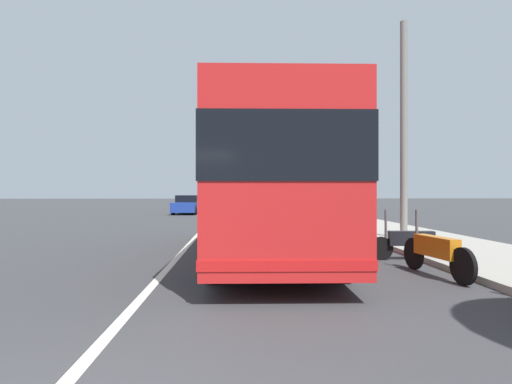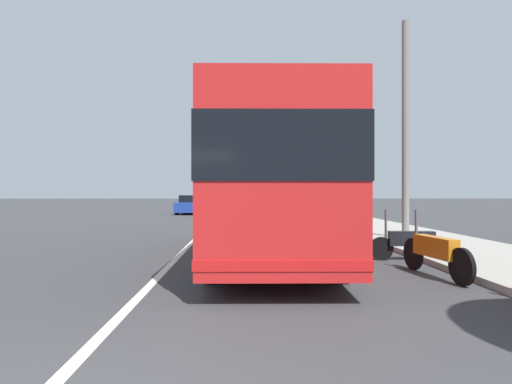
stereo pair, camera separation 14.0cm
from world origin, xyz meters
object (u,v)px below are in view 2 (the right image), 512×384
Objects in this scene: car_side_street at (191,205)px; car_oncoming at (243,204)px; coach_bus at (269,181)px; car_behind_bus at (250,202)px; motorcycle_angled at (435,251)px; car_far_distant at (250,199)px; motorcycle_mid_row at (411,242)px; utility_pole at (406,131)px.

car_side_street is 4.02m from car_oncoming.
car_behind_bus is at bearing 1.25° from coach_bus.
motorcycle_angled is 48.16m from car_far_distant.
coach_bus is at bearing 177.74° from car_far_distant.
motorcycle_angled is at bearing -178.22° from car_behind_bus.
car_far_distant reaches higher than car_oncoming.
car_oncoming is at bearing 171.02° from car_behind_bus.
car_far_distant is at bearing 0.94° from coach_bus.
motorcycle_mid_row is 0.27× the size of utility_pole.
car_far_distant is (23.03, -0.97, 0.03)m from car_oncoming.
car_side_street is at bearing 97.04° from car_oncoming.
car_behind_bus is at bearing 177.19° from car_far_distant.
utility_pole is (-26.14, -4.61, 2.97)m from car_behind_bus.
car_far_distant is (48.09, 2.63, 0.23)m from motorcycle_angled.
car_behind_bus is 0.60× the size of utility_pole.
car_far_distant is (16.18, -0.31, 0.02)m from car_behind_bus.
motorcycle_mid_row is at bearing -177.24° from car_behind_bus.
car_side_street is at bearing 9.28° from motorcycle_angled.
utility_pole reaches higher than coach_bus.
utility_pole is at bearing -175.91° from car_far_distant.
car_side_street is at bearing 26.01° from utility_pole.
car_oncoming is at bearing 2.88° from coach_bus.
car_side_street is 23.82m from car_far_distant.
motorcycle_angled is 0.31× the size of utility_pole.
motorcycle_angled is 0.51× the size of car_behind_bus.
car_behind_bus is 0.95× the size of car_oncoming.
coach_bus reaches higher than car_far_distant.
car_oncoming is (23.06, 3.93, 0.25)m from motorcycle_mid_row.
utility_pole is at bearing -161.40° from car_oncoming.
motorcycle_mid_row is 46.19m from car_far_distant.
utility_pole reaches higher than car_far_distant.
car_oncoming is at bearing -74.63° from motorcycle_mid_row.
motorcycle_angled is 0.50× the size of car_side_street.
car_far_distant is at bearing -80.63° from motorcycle_mid_row.
utility_pole reaches higher than car_behind_bus.
car_behind_bus is at bearing -2.17° from car_oncoming.
coach_bus is at bearing 121.00° from utility_pole.
car_behind_bus and car_oncoming have the same top height.
car_side_street is (-7.12, 4.67, -0.04)m from car_behind_bus.
motorcycle_angled is 32.05m from car_behind_bus.
car_side_street is 1.07× the size of car_far_distant.
coach_bus is 5.78m from utility_pole.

